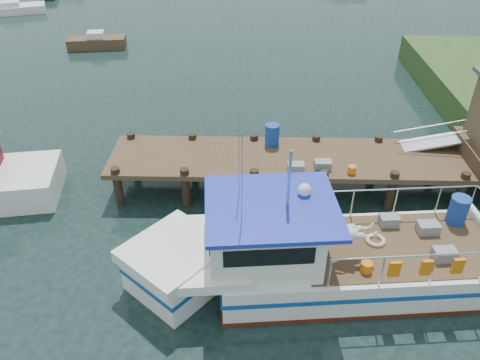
{
  "coord_description": "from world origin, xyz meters",
  "views": [
    {
      "loc": [
        -0.65,
        -15.25,
        10.67
      ],
      "look_at": [
        -1.0,
        -1.5,
        1.3
      ],
      "focal_mm": 35.0,
      "sensor_mm": 36.0,
      "label": 1
    }
  ],
  "objects_px": {
    "lobster_boat": "(310,256)",
    "moored_a": "(11,9)",
    "dock": "(445,139)",
    "moored_rowboat": "(97,42)"
  },
  "relations": [
    {
      "from": "moored_rowboat",
      "to": "moored_a",
      "type": "relative_size",
      "value": 0.7
    },
    {
      "from": "lobster_boat",
      "to": "moored_a",
      "type": "height_order",
      "value": "lobster_boat"
    },
    {
      "from": "moored_rowboat",
      "to": "moored_a",
      "type": "bearing_deg",
      "value": 160.11
    },
    {
      "from": "lobster_boat",
      "to": "moored_a",
      "type": "xyz_separation_m",
      "value": [
        -22.28,
        30.13,
        -0.63
      ]
    },
    {
      "from": "dock",
      "to": "lobster_boat",
      "type": "height_order",
      "value": "lobster_boat"
    },
    {
      "from": "moored_rowboat",
      "to": "dock",
      "type": "bearing_deg",
      "value": -21.07
    },
    {
      "from": "moored_a",
      "to": "dock",
      "type": "bearing_deg",
      "value": -43.15
    },
    {
      "from": "lobster_boat",
      "to": "moored_a",
      "type": "distance_m",
      "value": 37.48
    },
    {
      "from": "dock",
      "to": "moored_rowboat",
      "type": "xyz_separation_m",
      "value": [
        -17.86,
        16.47,
        -1.82
      ]
    },
    {
      "from": "dock",
      "to": "moored_a",
      "type": "distance_m",
      "value": 37.39
    }
  ]
}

